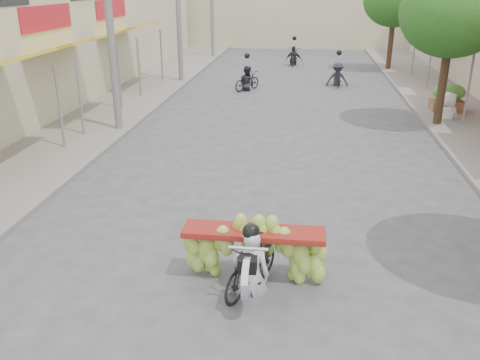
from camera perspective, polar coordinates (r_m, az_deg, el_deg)
name	(u,v)px	position (r m, az deg, el deg)	size (l,w,h in m)	color
sidewalk_left	(107,108)	(21.01, -14.74, 7.85)	(4.00, 60.00, 0.12)	gray
sidewalk_right	(476,119)	(20.49, 24.95, 6.21)	(4.00, 60.00, 0.12)	gray
utility_pole_mid	(108,6)	(17.11, -14.58, 18.39)	(0.60, 0.24, 8.00)	slate
street_tree_mid	(453,13)	(18.56, 22.79, 16.90)	(3.40, 3.40, 5.25)	#3A2719
street_tree_far	(395,0)	(30.32, 17.02, 18.76)	(3.40, 3.40, 5.25)	#3A2719
produce_crate_far	(449,95)	(21.06, 22.38, 8.81)	(1.20, 0.88, 1.16)	brown
banana_motorbike	(252,248)	(8.33, 1.39, -7.66)	(2.35, 1.81, 2.09)	black
pedestrian	(450,92)	(19.78, 22.56, 9.09)	(1.05, 0.81, 1.88)	white
bg_motorbike_a	(247,74)	(23.87, 0.79, 11.82)	(1.32, 1.61, 1.95)	black
bg_motorbike_b	(338,69)	(25.32, 10.95, 12.18)	(1.08, 1.78, 1.95)	black
bg_motorbike_c	(294,52)	(31.50, 6.07, 14.10)	(1.00, 1.76, 1.95)	black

